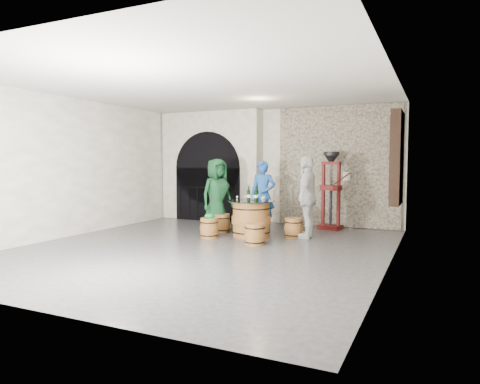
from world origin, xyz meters
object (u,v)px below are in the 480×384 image
at_px(barrel_stool_far, 262,222).
at_px(person_blue, 263,195).
at_px(barrel_stool_right, 294,228).
at_px(side_barrel, 252,214).
at_px(person_green, 217,195).
at_px(wine_bottle_right, 257,194).
at_px(wine_bottle_left, 249,195).
at_px(corking_press, 331,184).
at_px(barrel_stool_left, 222,223).
at_px(wine_bottle_center, 256,195).
at_px(barrel_table, 251,219).
at_px(barrel_stool_near_left, 209,228).
at_px(person_white, 307,197).
at_px(barrel_stool_near_right, 255,234).

distance_m(barrel_stool_far, person_blue, 0.67).
distance_m(barrel_stool_right, side_barrel, 2.08).
bearing_deg(person_green, wine_bottle_right, -74.25).
bearing_deg(wine_bottle_left, person_green, 158.95).
bearing_deg(wine_bottle_right, corking_press, 52.56).
height_order(barrel_stool_left, wine_bottle_center, wine_bottle_center).
bearing_deg(side_barrel, barrel_table, -67.01).
relative_size(barrel_stool_near_left, person_white, 0.24).
bearing_deg(barrel_table, wine_bottle_left, -140.44).
relative_size(wine_bottle_left, wine_bottle_right, 1.00).
bearing_deg(barrel_stool_right, person_white, 18.24).
distance_m(barrel_stool_far, person_green, 1.31).
distance_m(barrel_stool_near_left, corking_press, 3.40).
bearing_deg(person_green, person_white, -63.69).
relative_size(barrel_table, barrel_stool_far, 2.43).
bearing_deg(barrel_stool_near_left, barrel_stool_far, 65.06).
bearing_deg(barrel_stool_left, person_white, 2.48).
height_order(person_green, wine_bottle_right, person_green).
bearing_deg(barrel_stool_left, barrel_stool_right, -0.05).
xyz_separation_m(wine_bottle_right, corking_press, (1.32, 1.73, 0.18)).
relative_size(barrel_stool_left, side_barrel, 0.73).
bearing_deg(corking_press, barrel_stool_near_right, -98.61).
xyz_separation_m(barrel_table, wine_bottle_left, (-0.05, -0.04, 0.55)).
xyz_separation_m(barrel_stool_right, side_barrel, (-1.61, 1.32, 0.08)).
height_order(wine_bottle_left, wine_bottle_center, same).
bearing_deg(wine_bottle_center, barrel_stool_left, 161.23).
xyz_separation_m(person_green, wine_bottle_center, (1.21, -0.41, 0.07)).
bearing_deg(barrel_table, barrel_stool_right, 18.24).
height_order(barrel_stool_near_left, wine_bottle_left, wine_bottle_left).
height_order(person_green, corking_press, corking_press).
xyz_separation_m(barrel_stool_left, barrel_stool_far, (0.79, 0.65, 0.00)).
distance_m(barrel_stool_left, barrel_stool_near_right, 1.79).
bearing_deg(barrel_table, barrel_stool_left, 161.67).
height_order(barrel_stool_right, barrel_stool_near_left, same).
height_order(barrel_stool_left, barrel_stool_near_right, same).
relative_size(barrel_stool_far, corking_press, 0.23).
relative_size(wine_bottle_left, corking_press, 0.16).
height_order(barrel_stool_right, person_white, person_white).
xyz_separation_m(barrel_stool_far, person_blue, (-0.02, 0.14, 0.65)).
relative_size(person_blue, side_barrel, 2.86).
distance_m(person_green, side_barrel, 1.45).
xyz_separation_m(barrel_table, barrel_stool_left, (-0.92, 0.30, -0.19)).
height_order(person_white, wine_bottle_right, person_white).
bearing_deg(barrel_stool_far, barrel_stool_near_left, -114.94).
xyz_separation_m(person_white, side_barrel, (-1.89, 1.22, -0.63)).
distance_m(barrel_table, wine_bottle_center, 0.57).
height_order(barrel_stool_far, person_green, person_green).
height_order(wine_bottle_right, side_barrel, wine_bottle_right).
bearing_deg(wine_bottle_right, wine_bottle_center, -74.47).
distance_m(wine_bottle_right, side_barrel, 1.77).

